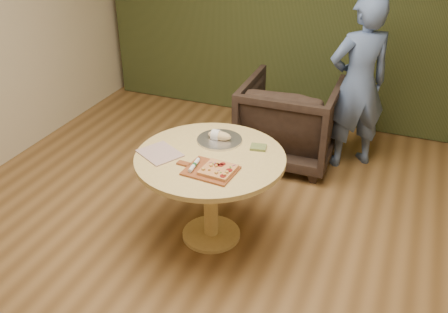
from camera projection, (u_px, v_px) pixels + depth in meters
room_shell at (194, 95)px, 3.05m from camera, size 5.04×6.04×2.84m
pedestal_table at (210, 172)px, 3.78m from camera, size 1.13×1.13×0.75m
pizza_paddle at (209, 170)px, 3.52m from camera, size 0.46×0.31×0.01m
flatbread_pizza at (218, 170)px, 3.49m from camera, size 0.24×0.24×0.04m
cutlery_roll at (194, 165)px, 3.54m from camera, size 0.04×0.20×0.03m
newspaper at (160, 153)px, 3.74m from camera, size 0.38×0.37×0.01m
serving_tray at (220, 140)px, 3.92m from camera, size 0.36×0.36×0.02m
bread_roll at (218, 135)px, 3.91m from camera, size 0.19×0.09×0.09m
green_packet at (258, 147)px, 3.81m from camera, size 0.14×0.12×0.02m
armchair at (290, 117)px, 4.97m from camera, size 0.92×0.86×0.93m
person_standing at (358, 84)px, 4.71m from camera, size 0.74×0.69×1.69m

